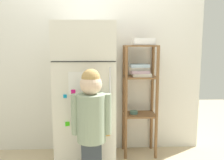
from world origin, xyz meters
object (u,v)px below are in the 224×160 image
(fruit_bin, at_px, (144,42))
(refrigerator, at_px, (86,95))
(pantry_shelf_unit, at_px, (140,86))
(child_standing, at_px, (91,117))

(fruit_bin, bearing_deg, refrigerator, -165.59)
(pantry_shelf_unit, bearing_deg, child_standing, -128.87)
(child_standing, bearing_deg, pantry_shelf_unit, 51.13)
(refrigerator, distance_m, fruit_bin, 0.89)
(child_standing, relative_size, fruit_bin, 4.65)
(child_standing, height_order, pantry_shelf_unit, pantry_shelf_unit)
(child_standing, height_order, fruit_bin, fruit_bin)
(refrigerator, distance_m, pantry_shelf_unit, 0.65)
(refrigerator, xyz_separation_m, pantry_shelf_unit, (0.62, 0.18, 0.07))
(pantry_shelf_unit, height_order, fruit_bin, fruit_bin)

